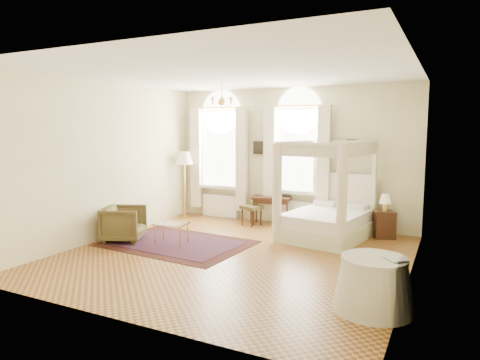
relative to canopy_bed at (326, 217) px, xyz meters
The scene contains 18 objects.
ground 2.34m from the canopy_bed, 121.07° to the right, with size 6.00×6.00×0.00m, color #A96B31.
room_walls 2.75m from the canopy_bed, 121.07° to the right, with size 6.00×6.00×6.00m.
window_left 3.37m from the canopy_bed, 163.57° to the left, with size 1.62×0.27×3.29m.
window_right 1.68m from the canopy_bed, 137.23° to the left, with size 1.62×0.27×3.29m.
chandelier 3.30m from the canopy_bed, 159.87° to the right, with size 0.51×0.45×0.50m.
wall_pictures 2.06m from the canopy_bed, 137.44° to the left, with size 2.54×0.03×0.39m.
canopy_bed is the anchor object (origin of this frame).
nightstand 1.27m from the canopy_bed, 28.80° to the left, with size 0.41×0.37×0.58m, color #3B1C10.
nightstand_lamp 1.30m from the canopy_bed, 28.20° to the left, with size 0.25×0.25×0.36m.
writing_desk 1.72m from the canopy_bed, 154.64° to the left, with size 1.01×0.69×0.69m.
laptop 1.62m from the canopy_bed, 149.11° to the left, with size 0.36×0.23×0.03m, color black.
stool 1.98m from the canopy_bed, 167.73° to the left, with size 0.53×0.53×0.49m.
armchair 4.24m from the canopy_bed, 150.85° to the right, with size 0.78×0.80×0.73m, color #483D1F.
coffee_table 3.23m from the canopy_bed, 145.46° to the right, with size 0.69×0.53×0.43m.
floor_lamp 4.04m from the canopy_bed, behind, with size 0.44×0.44×1.73m.
oriental_rug 3.16m from the canopy_bed, 145.74° to the right, with size 2.97×2.23×0.01m.
side_table 3.61m from the canopy_bed, 65.12° to the right, with size 1.02×1.02×0.70m.
book 3.74m from the canopy_bed, 63.25° to the right, with size 0.21×0.29×0.03m, color black.
Camera 1 is at (3.53, -6.78, 2.32)m, focal length 32.00 mm.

